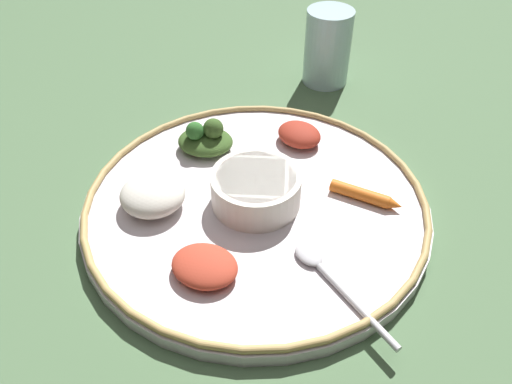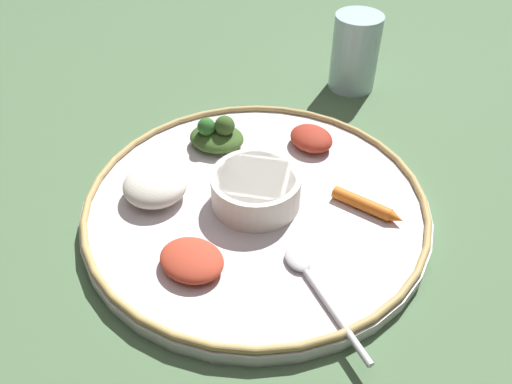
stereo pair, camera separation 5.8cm
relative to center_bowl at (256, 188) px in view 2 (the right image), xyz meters
name	(u,v)px [view 2 (the right image)]	position (x,y,z in m)	size (l,w,h in m)	color
ground_plane	(256,212)	(0.00, 0.00, -0.04)	(2.40, 2.40, 0.00)	#4C6B47
platter	(256,207)	(0.00, 0.00, -0.03)	(0.39, 0.39, 0.02)	silver
platter_rim	(256,200)	(0.00, 0.00, -0.02)	(0.39, 0.39, 0.01)	tan
center_bowl	(256,188)	(0.00, 0.00, 0.00)	(0.10, 0.10, 0.04)	silver
spoon	(313,282)	(0.07, 0.11, -0.02)	(0.09, 0.13, 0.01)	silver
greens_pile	(217,135)	(-0.06, -0.10, 0.00)	(0.08, 0.08, 0.04)	#385623
carrot_near_spoon	(367,205)	(-0.06, 0.11, -0.01)	(0.02, 0.08, 0.01)	orange
mound_rice_white	(155,185)	(0.06, -0.10, 0.00)	(0.07, 0.07, 0.03)	silver
mound_berbere_red	(190,259)	(0.11, 0.00, -0.01)	(0.07, 0.06, 0.02)	#B73D28
mound_beet	(313,139)	(-0.13, 0.00, -0.01)	(0.06, 0.05, 0.02)	maroon
drinking_glass	(354,57)	(-0.32, -0.03, 0.01)	(0.07, 0.07, 0.11)	silver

